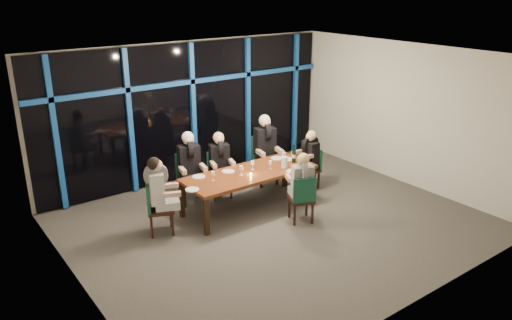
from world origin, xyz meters
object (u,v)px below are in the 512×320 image
object	(u,v)px
chair_far_left	(189,175)
chair_far_mid	(219,172)
wine_bottle	(294,156)
water_pitcher	(285,162)
diner_end_left	(159,184)
diner_near_mid	(302,177)
dining_table	(250,175)
chair_far_right	(264,157)
chair_end_right	(311,166)
chair_end_left	(155,205)
diner_far_mid	(220,156)
diner_end_right	(309,151)
diner_far_left	(189,158)
diner_far_right	(266,140)
chair_near_mid	(303,197)

from	to	relation	value
chair_far_left	chair_far_mid	xyz separation A→B (m)	(0.63, -0.11, -0.04)
wine_bottle	water_pitcher	xyz separation A→B (m)	(-0.35, -0.14, -0.03)
diner_end_left	diner_near_mid	xyz separation A→B (m)	(2.27, -1.10, -0.05)
dining_table	chair_far_right	bearing A→B (deg)	41.51
dining_table	chair_end_right	world-z (taller)	chair_end_right
chair_far_left	wine_bottle	xyz separation A→B (m)	(1.80, -1.06, 0.33)
dining_table	chair_end_left	world-z (taller)	chair_end_left
chair_end_right	water_pitcher	size ratio (longest dim) A/B	3.85
dining_table	water_pitcher	distance (m)	0.73
chair_far_mid	diner_near_mid	xyz separation A→B (m)	(0.58, -1.87, 0.35)
chair_far_right	diner_far_mid	world-z (taller)	diner_far_mid
chair_far_right	diner_near_mid	xyz separation A→B (m)	(-0.60, -1.91, 0.29)
dining_table	chair_far_left	bearing A→B (deg)	128.09
diner_end_right	diner_far_mid	bearing A→B (deg)	-109.10
diner_far_left	diner_far_mid	size ratio (longest dim) A/B	1.07
dining_table	chair_end_right	xyz separation A→B (m)	(1.66, 0.08, -0.20)
chair_far_left	chair_far_mid	bearing A→B (deg)	2.83
chair_end_right	diner_end_right	size ratio (longest dim) A/B	1.03
chair_end_left	diner_far_mid	xyz separation A→B (m)	(1.74, 0.66, 0.35)
chair_far_right	diner_end_right	xyz separation A→B (m)	(0.55, -0.84, 0.24)
chair_far_right	chair_far_mid	bearing A→B (deg)	-164.93
diner_far_right	chair_far_left	bearing A→B (deg)	-171.80
chair_end_left	water_pitcher	world-z (taller)	water_pitcher
diner_far_right	wine_bottle	distance (m)	0.92
water_pitcher	diner_end_right	bearing A→B (deg)	9.44
wine_bottle	chair_far_left	bearing A→B (deg)	149.35
diner_far_right	water_pitcher	world-z (taller)	diner_far_right
diner_far_mid	diner_end_right	bearing A→B (deg)	-6.28
chair_end_left	diner_far_mid	bearing A→B (deg)	-47.08
diner_far_left	diner_end_left	xyz separation A→B (m)	(-1.04, -0.79, -0.03)
chair_far_left	diner_far_mid	xyz separation A→B (m)	(0.61, -0.18, 0.33)
chair_far_left	wine_bottle	world-z (taller)	wine_bottle
diner_far_left	diner_end_right	xyz separation A→B (m)	(2.38, -0.82, -0.12)
diner_far_mid	diner_near_mid	xyz separation A→B (m)	(0.60, -1.79, -0.02)
dining_table	water_pitcher	xyz separation A→B (m)	(0.67, -0.22, 0.18)
diner_end_left	chair_end_right	bearing A→B (deg)	-68.38
chair_far_left	chair_far_right	size ratio (longest dim) A/B	0.96
chair_near_mid	chair_end_left	bearing A→B (deg)	-3.78
chair_near_mid	diner_end_left	bearing A→B (deg)	-3.95
chair_far_mid	diner_far_right	distance (m)	1.25
diner_far_left	water_pitcher	size ratio (longest dim) A/B	4.33
chair_end_right	diner_far_right	size ratio (longest dim) A/B	0.85
dining_table	diner_far_left	world-z (taller)	diner_far_left
dining_table	wine_bottle	bearing A→B (deg)	-4.50
dining_table	chair_far_right	xyz separation A→B (m)	(1.04, 0.92, -0.10)
diner_end_left	water_pitcher	bearing A→B (deg)	-75.23
chair_far_right	diner_far_mid	size ratio (longest dim) A/B	1.15
chair_near_mid	wine_bottle	size ratio (longest dim) A/B	2.51
chair_far_right	chair_near_mid	xyz separation A→B (m)	(-0.63, -1.98, -0.07)
chair_far_mid	chair_near_mid	size ratio (longest dim) A/B	1.02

